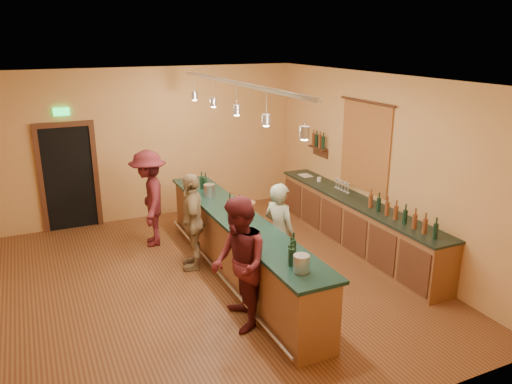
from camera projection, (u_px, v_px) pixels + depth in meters
name	position (u px, v px, depth m)	size (l,w,h in m)	color
floor	(209.00, 283.00, 8.03)	(7.00, 7.00, 0.00)	#5B2C1A
ceiling	(202.00, 80.00, 7.07)	(6.50, 7.00, 0.02)	silver
wall_back	(151.00, 144.00, 10.58)	(6.50, 0.02, 3.20)	tan
wall_front	(334.00, 290.00, 4.52)	(6.50, 0.02, 3.20)	tan
wall_right	(379.00, 165.00, 8.85)	(0.02, 7.00, 3.20)	tan
doorway	(69.00, 175.00, 10.01)	(1.15, 0.09, 2.48)	black
tapestry	(365.00, 147.00, 9.12)	(0.03, 1.40, 1.60)	maroon
bottle_shelf	(318.00, 142.00, 10.45)	(0.17, 0.55, 0.54)	#492316
back_counter	(356.00, 223.00, 9.23)	(0.60, 4.55, 1.27)	brown
tasting_bar	(238.00, 243.00, 8.06)	(0.73, 5.10, 1.38)	brown
pendant_track	(237.00, 94.00, 7.34)	(0.11, 4.60, 0.50)	silver
bartender	(280.00, 233.00, 7.88)	(0.60, 0.39, 1.64)	gray
customer_a	(239.00, 264.00, 6.59)	(0.89, 0.69, 1.83)	#59191E
customer_b	(192.00, 221.00, 8.34)	(0.98, 0.41, 1.67)	#997A51
customer_c	(149.00, 198.00, 9.27)	(1.18, 0.68, 1.82)	#59191E
bar_stool	(246.00, 209.00, 9.57)	(0.37, 0.37, 0.76)	#966143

